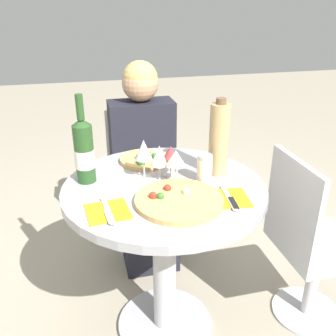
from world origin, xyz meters
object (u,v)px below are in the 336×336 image
object	(u,v)px
seated_diner	(145,175)
wine_bottle	(84,151)
chair_empty_side	(308,247)
pizza_large	(178,200)
tall_carafe	(219,139)
chair_behind_diner	(142,183)
dining_table	(164,225)

from	to	relation	value
seated_diner	wine_bottle	size ratio (longest dim) A/B	3.21
seated_diner	chair_empty_side	xyz separation A→B (m)	(0.63, -0.69, -0.12)
seated_diner	pizza_large	bearing A→B (deg)	89.47
pizza_large	tall_carafe	world-z (taller)	tall_carafe
chair_behind_diner	seated_diner	world-z (taller)	seated_diner
dining_table	seated_diner	xyz separation A→B (m)	(0.03, 0.60, -0.04)
seated_diner	pizza_large	world-z (taller)	seated_diner
tall_carafe	chair_behind_diner	bearing A→B (deg)	108.50
tall_carafe	seated_diner	bearing A→B (deg)	112.59
chair_behind_diner	chair_empty_side	xyz separation A→B (m)	(0.63, -0.82, 0.00)
wine_bottle	chair_empty_side	bearing A→B (deg)	-12.20
wine_bottle	tall_carafe	xyz separation A→B (m)	(0.55, -0.06, 0.02)
seated_diner	tall_carafe	size ratio (longest dim) A/B	3.54
chair_behind_diner	pizza_large	distance (m)	0.95
pizza_large	wine_bottle	world-z (taller)	wine_bottle
tall_carafe	dining_table	bearing A→B (deg)	-166.84
pizza_large	seated_diner	bearing A→B (deg)	89.47
pizza_large	wine_bottle	size ratio (longest dim) A/B	0.91
chair_behind_diner	pizza_large	size ratio (longest dim) A/B	2.62
dining_table	chair_behind_diner	world-z (taller)	chair_behind_diner
wine_bottle	pizza_large	bearing A→B (deg)	-39.61
chair_behind_diner	tall_carafe	distance (m)	0.87
dining_table	chair_empty_side	xyz separation A→B (m)	(0.66, -0.09, -0.16)
chair_empty_side	tall_carafe	xyz separation A→B (m)	(-0.41, 0.15, 0.51)
seated_diner	dining_table	bearing A→B (deg)	87.56
chair_behind_diner	tall_carafe	bearing A→B (deg)	108.50
chair_behind_diner	seated_diner	xyz separation A→B (m)	(-0.00, -0.13, 0.12)
seated_diner	wine_bottle	xyz separation A→B (m)	(-0.33, -0.48, 0.37)
chair_behind_diner	tall_carafe	size ratio (longest dim) A/B	2.62
chair_behind_diner	pizza_large	bearing A→B (deg)	89.55
pizza_large	dining_table	bearing A→B (deg)	96.90
wine_bottle	dining_table	bearing A→B (deg)	-20.56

